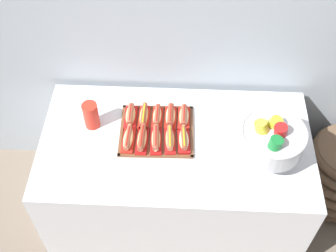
{
  "coord_description": "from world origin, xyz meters",
  "views": [
    {
      "loc": [
        0.02,
        -1.46,
        2.68
      ],
      "look_at": [
        -0.05,
        0.04,
        0.83
      ],
      "focal_mm": 47.54,
      "sensor_mm": 36.0,
      "label": 1
    }
  ],
  "objects_px": {
    "hot_dog_2": "(156,139)",
    "hot_dog_3": "(170,139)",
    "hot_dog_1": "(142,139)",
    "hot_dog_9": "(184,117)",
    "buffet_table": "(175,177)",
    "hot_dog_4": "(184,140)",
    "hot_dog_6": "(144,116)",
    "hot_dog_8": "(171,116)",
    "serving_tray": "(157,131)",
    "cup_stack": "(91,115)",
    "punch_bowl": "(272,139)",
    "hot_dog_7": "(157,116)",
    "hot_dog_0": "(128,139)",
    "hot_dog_5": "(131,116)"
  },
  "relations": [
    {
      "from": "hot_dog_4",
      "to": "hot_dog_6",
      "type": "bearing_deg",
      "value": 145.07
    },
    {
      "from": "hot_dog_1",
      "to": "hot_dog_9",
      "type": "xyz_separation_m",
      "value": [
        0.22,
        0.17,
        -0.0
      ]
    },
    {
      "from": "punch_bowl",
      "to": "hot_dog_7",
      "type": "bearing_deg",
      "value": 158.9
    },
    {
      "from": "hot_dog_6",
      "to": "cup_stack",
      "type": "xyz_separation_m",
      "value": [
        -0.29,
        -0.05,
        0.05
      ]
    },
    {
      "from": "hot_dog_0",
      "to": "hot_dog_1",
      "type": "height_order",
      "value": "hot_dog_1"
    },
    {
      "from": "buffet_table",
      "to": "hot_dog_2",
      "type": "xyz_separation_m",
      "value": [
        -0.11,
        -0.01,
        0.39
      ]
    },
    {
      "from": "hot_dog_6",
      "to": "buffet_table",
      "type": "bearing_deg",
      "value": -38.56
    },
    {
      "from": "hot_dog_9",
      "to": "punch_bowl",
      "type": "bearing_deg",
      "value": -27.64
    },
    {
      "from": "serving_tray",
      "to": "hot_dog_0",
      "type": "distance_m",
      "value": 0.17
    },
    {
      "from": "hot_dog_4",
      "to": "punch_bowl",
      "type": "distance_m",
      "value": 0.46
    },
    {
      "from": "hot_dog_4",
      "to": "hot_dog_5",
      "type": "height_order",
      "value": "hot_dog_5"
    },
    {
      "from": "hot_dog_2",
      "to": "buffet_table",
      "type": "bearing_deg",
      "value": 7.6
    },
    {
      "from": "buffet_table",
      "to": "hot_dog_3",
      "type": "distance_m",
      "value": 0.39
    },
    {
      "from": "hot_dog_2",
      "to": "cup_stack",
      "type": "relative_size",
      "value": 1.15
    },
    {
      "from": "hot_dog_0",
      "to": "hot_dog_5",
      "type": "bearing_deg",
      "value": 91.33
    },
    {
      "from": "buffet_table",
      "to": "hot_dog_3",
      "type": "xyz_separation_m",
      "value": [
        -0.03,
        -0.01,
        0.39
      ]
    },
    {
      "from": "serving_tray",
      "to": "hot_dog_7",
      "type": "bearing_deg",
      "value": 91.33
    },
    {
      "from": "serving_tray",
      "to": "hot_dog_4",
      "type": "relative_size",
      "value": 2.6
    },
    {
      "from": "hot_dog_2",
      "to": "hot_dog_3",
      "type": "distance_m",
      "value": 0.08
    },
    {
      "from": "hot_dog_1",
      "to": "hot_dog_2",
      "type": "height_order",
      "value": "hot_dog_2"
    },
    {
      "from": "hot_dog_3",
      "to": "hot_dog_0",
      "type": "bearing_deg",
      "value": -178.67
    },
    {
      "from": "serving_tray",
      "to": "hot_dog_9",
      "type": "xyz_separation_m",
      "value": [
        0.15,
        0.09,
        0.03
      ]
    },
    {
      "from": "hot_dog_3",
      "to": "serving_tray",
      "type": "bearing_deg",
      "value": 133.6
    },
    {
      "from": "hot_dog_1",
      "to": "buffet_table",
      "type": "bearing_deg",
      "value": 5.04
    },
    {
      "from": "hot_dog_4",
      "to": "cup_stack",
      "type": "height_order",
      "value": "cup_stack"
    },
    {
      "from": "hot_dog_1",
      "to": "punch_bowl",
      "type": "height_order",
      "value": "punch_bowl"
    },
    {
      "from": "hot_dog_6",
      "to": "punch_bowl",
      "type": "distance_m",
      "value": 0.72
    },
    {
      "from": "hot_dog_7",
      "to": "hot_dog_9",
      "type": "bearing_deg",
      "value": 1.33
    },
    {
      "from": "hot_dog_8",
      "to": "hot_dog_9",
      "type": "height_order",
      "value": "hot_dog_8"
    },
    {
      "from": "serving_tray",
      "to": "hot_dog_0",
      "type": "xyz_separation_m",
      "value": [
        -0.15,
        -0.09,
        0.03
      ]
    },
    {
      "from": "cup_stack",
      "to": "punch_bowl",
      "type": "bearing_deg",
      "value": -10.68
    },
    {
      "from": "hot_dog_4",
      "to": "hot_dog_7",
      "type": "relative_size",
      "value": 1.04
    },
    {
      "from": "hot_dog_8",
      "to": "punch_bowl",
      "type": "xyz_separation_m",
      "value": [
        0.52,
        -0.23,
        0.12
      ]
    },
    {
      "from": "serving_tray",
      "to": "hot_dog_0",
      "type": "bearing_deg",
      "value": -149.86
    },
    {
      "from": "punch_bowl",
      "to": "cup_stack",
      "type": "relative_size",
      "value": 2.08
    },
    {
      "from": "hot_dog_0",
      "to": "hot_dog_9",
      "type": "bearing_deg",
      "value": 30.14
    },
    {
      "from": "hot_dog_6",
      "to": "hot_dog_8",
      "type": "distance_m",
      "value": 0.15
    },
    {
      "from": "hot_dog_0",
      "to": "hot_dog_7",
      "type": "height_order",
      "value": "hot_dog_7"
    },
    {
      "from": "hot_dog_4",
      "to": "hot_dog_9",
      "type": "relative_size",
      "value": 0.99
    },
    {
      "from": "hot_dog_0",
      "to": "cup_stack",
      "type": "bearing_deg",
      "value": 150.95
    },
    {
      "from": "hot_dog_6",
      "to": "hot_dog_7",
      "type": "height_order",
      "value": "hot_dog_7"
    },
    {
      "from": "buffet_table",
      "to": "hot_dog_4",
      "type": "distance_m",
      "value": 0.39
    },
    {
      "from": "hot_dog_4",
      "to": "hot_dog_6",
      "type": "xyz_separation_m",
      "value": [
        -0.23,
        0.16,
        -0.0
      ]
    },
    {
      "from": "serving_tray",
      "to": "cup_stack",
      "type": "height_order",
      "value": "cup_stack"
    },
    {
      "from": "hot_dog_5",
      "to": "punch_bowl",
      "type": "bearing_deg",
      "value": -16.89
    },
    {
      "from": "buffet_table",
      "to": "hot_dog_4",
      "type": "xyz_separation_m",
      "value": [
        0.04,
        -0.01,
        0.39
      ]
    },
    {
      "from": "hot_dog_3",
      "to": "hot_dog_8",
      "type": "distance_m",
      "value": 0.17
    },
    {
      "from": "serving_tray",
      "to": "hot_dog_1",
      "type": "distance_m",
      "value": 0.12
    },
    {
      "from": "hot_dog_2",
      "to": "hot_dog_3",
      "type": "xyz_separation_m",
      "value": [
        0.07,
        0.0,
        -0.0
      ]
    },
    {
      "from": "buffet_table",
      "to": "serving_tray",
      "type": "height_order",
      "value": "serving_tray"
    }
  ]
}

